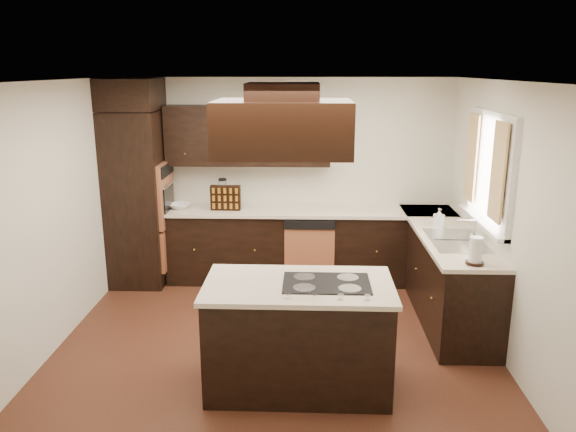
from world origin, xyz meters
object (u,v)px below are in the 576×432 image
at_px(range_hood, 283,128).
at_px(spice_rack, 226,198).
at_px(oven_column, 138,199).
at_px(island, 298,337).

distance_m(range_hood, spice_rack, 2.65).
xyz_separation_m(oven_column, spice_rack, (1.07, 0.03, 0.01)).
bearing_deg(island, oven_column, 130.67).
bearing_deg(range_hood, oven_column, 129.74).
relative_size(oven_column, island, 1.43).
distance_m(island, range_hood, 1.73).
relative_size(range_hood, spice_rack, 2.87).
xyz_separation_m(island, spice_rack, (-0.93, 2.40, 0.63)).
height_order(island, range_hood, range_hood).
xyz_separation_m(island, range_hood, (-0.13, 0.11, 1.72)).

